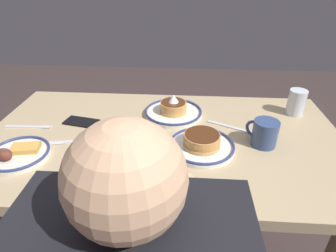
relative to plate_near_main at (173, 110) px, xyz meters
The scene contains 10 objects.
dining_table 0.23m from the plate_near_main, 80.15° to the left, with size 1.44×0.81×0.74m.
plate_near_main is the anchor object (origin of this frame).
plate_center_pancakes 0.29m from the plate_near_main, 114.33° to the left, with size 0.25×0.25×0.06m.
plate_far_companion 0.65m from the plate_near_main, 33.85° to the left, with size 0.22×0.22×0.05m.
coffee_mug 0.41m from the plate_near_main, 148.39° to the left, with size 0.11×0.10×0.10m.
drinking_glass 0.55m from the plate_near_main, behind, with size 0.08×0.08×0.12m.
cell_phone 0.41m from the plate_near_main, 14.32° to the left, with size 0.14×0.07×0.01m, color black.
fork_near 0.62m from the plate_near_main, 14.39° to the left, with size 0.19×0.02×0.01m.
fork_far 0.26m from the plate_near_main, 157.93° to the left, with size 0.18×0.10×0.01m.
butter_knife 0.46m from the plate_near_main, 33.58° to the left, with size 0.21×0.06×0.01m.
Camera 1 is at (-0.09, 0.94, 1.34)m, focal length 30.09 mm.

